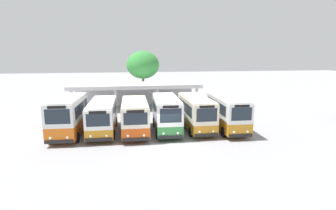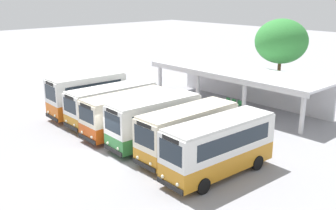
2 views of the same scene
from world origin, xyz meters
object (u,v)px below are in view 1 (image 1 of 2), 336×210
waiting_chair_end_by_column (134,105)px  city_bus_middle_cream (135,115)px  city_bus_far_end_green (227,111)px  waiting_chair_second_from_end (139,105)px  city_bus_fourth_amber (166,113)px  waiting_chair_middle_seat (144,105)px  city_bus_fifth_blue (196,112)px  city_bus_second_in_row (103,115)px  city_bus_nearest_orange (68,115)px

waiting_chair_end_by_column → city_bus_middle_cream: bearing=-91.6°
city_bus_far_end_green → waiting_chair_second_from_end: size_ratio=8.71×
city_bus_fourth_amber → waiting_chair_middle_seat: size_ratio=7.98×
city_bus_fifth_blue → waiting_chair_end_by_column: city_bus_fifth_blue is taller
city_bus_far_end_green → waiting_chair_second_from_end: city_bus_far_end_green is taller
city_bus_middle_cream → city_bus_fourth_amber: bearing=-0.1°
city_bus_second_in_row → waiting_chair_middle_seat: 11.48m
waiting_chair_end_by_column → waiting_chair_middle_seat: bearing=1.1°
city_bus_fourth_amber → city_bus_second_in_row: bearing=174.0°
city_bus_fifth_blue → waiting_chair_middle_seat: city_bus_fifth_blue is taller
city_bus_fourth_amber → city_bus_fifth_blue: city_bus_fourth_amber is taller
city_bus_middle_cream → city_bus_far_end_green: city_bus_far_end_green is taller
city_bus_middle_cream → city_bus_fifth_blue: (5.95, 0.25, 0.08)m
city_bus_fifth_blue → city_bus_nearest_orange: bearing=-179.3°
city_bus_far_end_green → city_bus_fourth_amber: bearing=177.9°
city_bus_fifth_blue → waiting_chair_second_from_end: (-4.98, 10.82, -1.27)m
city_bus_fourth_amber → waiting_chair_middle_seat: 11.24m
waiting_chair_end_by_column → waiting_chair_middle_seat: 1.30m
city_bus_far_end_green → waiting_chair_middle_seat: (-7.30, 11.30, -1.31)m
city_bus_middle_cream → city_bus_fifth_blue: 5.95m
city_bus_second_in_row → waiting_chair_middle_seat: bearing=66.3°
waiting_chair_second_from_end → city_bus_middle_cream: bearing=-95.0°
city_bus_nearest_orange → city_bus_fifth_blue: size_ratio=0.92×
city_bus_middle_cream → waiting_chair_middle_seat: city_bus_middle_cream is taller
city_bus_nearest_orange → waiting_chair_end_by_column: (6.26, 10.94, -1.42)m
waiting_chair_end_by_column → waiting_chair_second_from_end: bearing=1.3°
city_bus_second_in_row → waiting_chair_second_from_end: 11.23m
city_bus_nearest_orange → city_bus_far_end_green: 14.87m
waiting_chair_middle_seat → city_bus_far_end_green: bearing=-57.1°
city_bus_fourth_amber → waiting_chair_middle_seat: bearing=97.0°
waiting_chair_second_from_end → waiting_chair_middle_seat: same height
city_bus_nearest_orange → city_bus_middle_cream: city_bus_nearest_orange is taller
city_bus_second_in_row → waiting_chair_end_by_column: bearing=72.5°
city_bus_fourth_amber → city_bus_far_end_green: city_bus_fourth_amber is taller
city_bus_middle_cream → waiting_chair_end_by_column: (0.32, 11.05, -1.19)m
city_bus_nearest_orange → waiting_chair_end_by_column: bearing=60.2°
city_bus_second_in_row → city_bus_far_end_green: city_bus_far_end_green is taller
city_bus_nearest_orange → city_bus_second_in_row: size_ratio=0.87×
city_bus_nearest_orange → waiting_chair_middle_seat: bearing=55.4°
city_bus_middle_cream → city_bus_fifth_blue: size_ratio=0.99×
city_bus_nearest_orange → waiting_chair_middle_seat: 13.40m
city_bus_second_in_row → city_bus_fifth_blue: 8.93m
city_bus_nearest_orange → city_bus_far_end_green: (14.87, -0.33, -0.10)m
waiting_chair_second_from_end → waiting_chair_middle_seat: size_ratio=1.00×
city_bus_fifth_blue → waiting_chair_middle_seat: size_ratio=8.40×
waiting_chair_end_by_column → city_bus_nearest_orange: bearing=-119.8°
city_bus_far_end_green → city_bus_nearest_orange: bearing=178.7°
city_bus_fifth_blue → city_bus_far_end_green: bearing=-9.0°
city_bus_nearest_orange → city_bus_second_in_row: 3.03m
city_bus_middle_cream → city_bus_fourth_amber: (2.97, -0.00, 0.13)m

